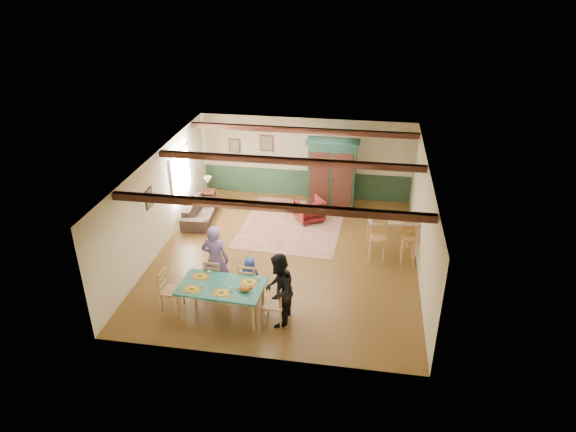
# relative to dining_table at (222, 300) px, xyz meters

# --- Properties ---
(floor) EXTENTS (8.00, 8.00, 0.00)m
(floor) POSITION_rel_dining_table_xyz_m (1.01, 2.75, -0.39)
(floor) COLOR #573A18
(floor) RESTS_ON ground
(wall_back) EXTENTS (7.00, 0.02, 2.70)m
(wall_back) POSITION_rel_dining_table_xyz_m (1.01, 6.75, 0.96)
(wall_back) COLOR beige
(wall_back) RESTS_ON floor
(wall_left) EXTENTS (0.02, 8.00, 2.70)m
(wall_left) POSITION_rel_dining_table_xyz_m (-2.49, 2.75, 0.96)
(wall_left) COLOR beige
(wall_left) RESTS_ON floor
(wall_right) EXTENTS (0.02, 8.00, 2.70)m
(wall_right) POSITION_rel_dining_table_xyz_m (4.51, 2.75, 0.96)
(wall_right) COLOR beige
(wall_right) RESTS_ON floor
(ceiling) EXTENTS (7.00, 8.00, 0.02)m
(ceiling) POSITION_rel_dining_table_xyz_m (1.01, 2.75, 2.31)
(ceiling) COLOR white
(ceiling) RESTS_ON wall_back
(wainscot_back) EXTENTS (6.95, 0.03, 0.90)m
(wainscot_back) POSITION_rel_dining_table_xyz_m (1.01, 6.73, 0.06)
(wainscot_back) COLOR #213C28
(wainscot_back) RESTS_ON floor
(ceiling_beam_front) EXTENTS (6.95, 0.16, 0.16)m
(ceiling_beam_front) POSITION_rel_dining_table_xyz_m (1.01, 0.45, 2.22)
(ceiling_beam_front) COLOR black
(ceiling_beam_front) RESTS_ON ceiling
(ceiling_beam_mid) EXTENTS (6.95, 0.16, 0.16)m
(ceiling_beam_mid) POSITION_rel_dining_table_xyz_m (1.01, 3.15, 2.22)
(ceiling_beam_mid) COLOR black
(ceiling_beam_mid) RESTS_ON ceiling
(ceiling_beam_back) EXTENTS (6.95, 0.16, 0.16)m
(ceiling_beam_back) POSITION_rel_dining_table_xyz_m (1.01, 5.75, 2.22)
(ceiling_beam_back) COLOR black
(ceiling_beam_back) RESTS_ON ceiling
(window_left) EXTENTS (0.06, 1.60, 1.30)m
(window_left) POSITION_rel_dining_table_xyz_m (-2.46, 4.45, 1.16)
(window_left) COLOR white
(window_left) RESTS_ON wall_left
(picture_left_wall) EXTENTS (0.04, 0.42, 0.52)m
(picture_left_wall) POSITION_rel_dining_table_xyz_m (-2.46, 2.15, 1.36)
(picture_left_wall) COLOR gray
(picture_left_wall) RESTS_ON wall_left
(picture_back_a) EXTENTS (0.45, 0.04, 0.55)m
(picture_back_a) POSITION_rel_dining_table_xyz_m (-0.29, 6.72, 1.41)
(picture_back_a) COLOR gray
(picture_back_a) RESTS_ON wall_back
(picture_back_b) EXTENTS (0.38, 0.04, 0.48)m
(picture_back_b) POSITION_rel_dining_table_xyz_m (-1.39, 6.72, 1.26)
(picture_back_b) COLOR gray
(picture_back_b) RESTS_ON wall_back
(dining_table) EXTENTS (1.94, 1.14, 0.79)m
(dining_table) POSITION_rel_dining_table_xyz_m (0.00, 0.00, 0.00)
(dining_table) COLOR #226E5A
(dining_table) RESTS_ON floor
(dining_chair_far_left) EXTENTS (0.46, 0.48, 0.99)m
(dining_chair_far_left) POSITION_rel_dining_table_xyz_m (-0.38, 0.77, 0.10)
(dining_chair_far_left) COLOR tan
(dining_chair_far_left) RESTS_ON floor
(dining_chair_far_right) EXTENTS (0.46, 0.48, 0.99)m
(dining_chair_far_right) POSITION_rel_dining_table_xyz_m (0.46, 0.73, 0.10)
(dining_chair_far_right) COLOR tan
(dining_chair_far_right) RESTS_ON floor
(dining_chair_end_left) EXTENTS (0.48, 0.46, 0.99)m
(dining_chair_end_left) POSITION_rel_dining_table_xyz_m (-1.20, 0.06, 0.10)
(dining_chair_end_left) COLOR tan
(dining_chair_end_left) RESTS_ON floor
(dining_chair_end_right) EXTENTS (0.48, 0.46, 0.99)m
(dining_chair_end_right) POSITION_rel_dining_table_xyz_m (1.20, -0.06, 0.10)
(dining_chair_end_right) COLOR tan
(dining_chair_end_right) RESTS_ON floor
(person_man) EXTENTS (0.68, 0.47, 1.81)m
(person_man) POSITION_rel_dining_table_xyz_m (-0.38, 0.86, 0.51)
(person_man) COLOR #785DA0
(person_man) RESTS_ON floor
(person_woman) EXTENTS (0.70, 0.87, 1.73)m
(person_woman) POSITION_rel_dining_table_xyz_m (1.31, -0.07, 0.47)
(person_woman) COLOR black
(person_woman) RESTS_ON floor
(person_child) EXTENTS (0.53, 0.36, 1.05)m
(person_child) POSITION_rel_dining_table_xyz_m (0.46, 0.82, 0.13)
(person_child) COLOR navy
(person_child) RESTS_ON floor
(cat) EXTENTS (0.38, 0.17, 0.19)m
(cat) POSITION_rel_dining_table_xyz_m (0.57, -0.13, 0.49)
(cat) COLOR orange
(cat) RESTS_ON dining_table
(place_setting_near_left) EXTENTS (0.43, 0.33, 0.11)m
(place_setting_near_left) POSITION_rel_dining_table_xyz_m (-0.59, -0.23, 0.45)
(place_setting_near_left) COLOR gold
(place_setting_near_left) RESTS_ON dining_table
(place_setting_near_center) EXTENTS (0.43, 0.33, 0.11)m
(place_setting_near_center) POSITION_rel_dining_table_xyz_m (0.09, -0.27, 0.45)
(place_setting_near_center) COLOR gold
(place_setting_near_center) RESTS_ON dining_table
(place_setting_far_left) EXTENTS (0.43, 0.33, 0.11)m
(place_setting_far_left) POSITION_rel_dining_table_xyz_m (-0.56, 0.29, 0.45)
(place_setting_far_left) COLOR gold
(place_setting_far_left) RESTS_ON dining_table
(place_setting_far_right) EXTENTS (0.43, 0.33, 0.11)m
(place_setting_far_right) POSITION_rel_dining_table_xyz_m (0.59, 0.23, 0.45)
(place_setting_far_right) COLOR gold
(place_setting_far_right) RESTS_ON dining_table
(area_rug) EXTENTS (3.13, 3.65, 0.01)m
(area_rug) POSITION_rel_dining_table_xyz_m (0.89, 4.54, -0.39)
(area_rug) COLOR beige
(area_rug) RESTS_ON floor
(armoire) EXTENTS (1.64, 0.70, 2.29)m
(armoire) POSITION_rel_dining_table_xyz_m (1.95, 5.92, 0.75)
(armoire) COLOR #143328
(armoire) RESTS_ON floor
(armchair) EXTENTS (1.07, 1.08, 0.72)m
(armchair) POSITION_rel_dining_table_xyz_m (1.37, 4.96, -0.03)
(armchair) COLOR #450D0F
(armchair) RESTS_ON floor
(sofa) EXTENTS (0.90, 2.03, 0.58)m
(sofa) POSITION_rel_dining_table_xyz_m (-1.97, 4.52, -0.10)
(sofa) COLOR #372A22
(sofa) RESTS_ON floor
(end_table) EXTENTS (0.46, 0.46, 0.53)m
(end_table) POSITION_rel_dining_table_xyz_m (-1.98, 5.45, -0.13)
(end_table) COLOR black
(end_table) RESTS_ON floor
(table_lamp) EXTENTS (0.30, 0.30, 0.48)m
(table_lamp) POSITION_rel_dining_table_xyz_m (-1.98, 5.45, 0.38)
(table_lamp) COLOR beige
(table_lamp) RESTS_ON end_table
(counter_table) EXTENTS (1.41, 0.93, 1.10)m
(counter_table) POSITION_rel_dining_table_xyz_m (3.79, 3.36, 0.16)
(counter_table) COLOR beige
(counter_table) RESTS_ON floor
(bar_stool_left) EXTENTS (0.47, 0.51, 1.23)m
(bar_stool_left) POSITION_rel_dining_table_xyz_m (3.44, 2.77, 0.22)
(bar_stool_left) COLOR #BA8848
(bar_stool_left) RESTS_ON floor
(bar_stool_right) EXTENTS (0.43, 0.47, 1.22)m
(bar_stool_right) POSITION_rel_dining_table_xyz_m (4.24, 2.93, 0.22)
(bar_stool_right) COLOR #BA8848
(bar_stool_right) RESTS_ON floor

